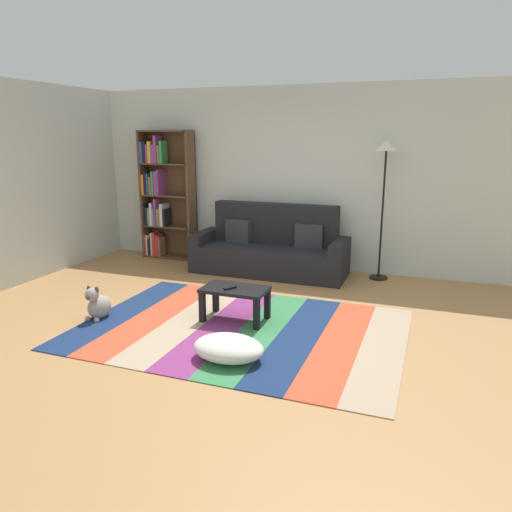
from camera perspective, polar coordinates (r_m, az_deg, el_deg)
The scene contains 11 objects.
ground_plane at distance 5.33m, azimuth -1.83°, elevation -7.81°, with size 14.00×14.00×0.00m, color #B27F4C.
back_wall at distance 7.40m, azimuth 5.66°, elevation 9.03°, with size 6.80×0.10×2.70m, color silver.
left_wall at distance 7.53m, azimuth -24.50°, elevation 7.94°, with size 0.10×5.50×2.70m, color silver.
rug at distance 5.15m, azimuth -1.81°, elevation -8.54°, with size 3.33×2.36×0.01m.
couch at distance 7.16m, azimuth 1.71°, elevation 0.70°, with size 2.26×0.80×1.00m.
bookshelf at distance 8.12m, azimuth -11.00°, elevation 7.00°, with size 0.90×0.28×2.07m.
coffee_table at distance 5.28m, azimuth -2.48°, elevation -4.53°, with size 0.71×0.42×0.37m.
pouf at distance 4.45m, azimuth -3.27°, elevation -10.76°, with size 0.65×0.49×0.22m, color white.
dog at distance 5.66m, azimuth -18.10°, elevation -5.48°, with size 0.22×0.35×0.40m.
standing_lamp at distance 6.87m, azimuth 14.98°, elevation 10.40°, with size 0.32×0.32×1.92m.
tv_remote at distance 5.22m, azimuth -3.07°, elevation -3.77°, with size 0.04×0.15×0.02m, color black.
Camera 1 is at (1.89, -4.58, 1.98)m, focal length 34.00 mm.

